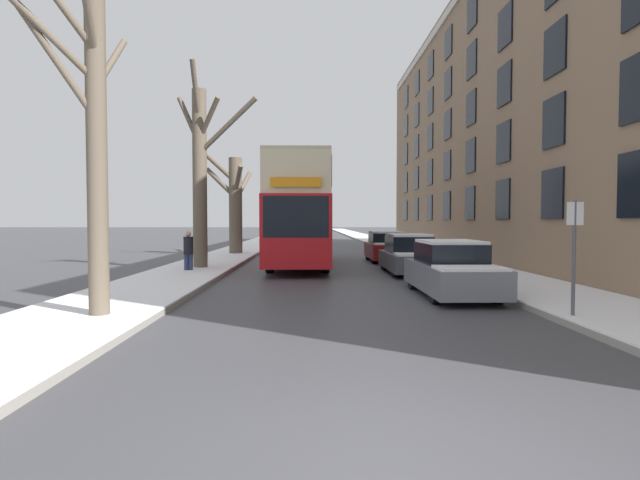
{
  "coord_description": "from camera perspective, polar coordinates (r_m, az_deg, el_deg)",
  "views": [
    {
      "loc": [
        -0.83,
        -3.74,
        1.97
      ],
      "look_at": [
        -0.53,
        13.0,
        1.34
      ],
      "focal_mm": 28.0,
      "sensor_mm": 36.0,
      "label": 1
    }
  ],
  "objects": [
    {
      "name": "pedestrian_left_sidewalk",
      "position": [
        19.14,
        -14.81,
        -1.18
      ],
      "size": [
        0.35,
        0.35,
        1.61
      ],
      "rotation": [
        0.0,
        0.0,
        0.22
      ],
      "color": "navy",
      "rests_on": "ground"
    },
    {
      "name": "parked_car_0",
      "position": [
        13.66,
        14.77,
        -3.36
      ],
      "size": [
        1.72,
        4.32,
        1.46
      ],
      "color": "slate",
      "rests_on": "ground"
    },
    {
      "name": "double_decker_bus",
      "position": [
        22.41,
        -2.33,
        3.64
      ],
      "size": [
        2.49,
        11.35,
        4.52
      ],
      "color": "red",
      "rests_on": "ground"
    },
    {
      "name": "parked_car_2",
      "position": [
        24.78,
        7.59,
        -0.85
      ],
      "size": [
        1.77,
        3.95,
        1.47
      ],
      "color": "maroon",
      "rests_on": "ground"
    },
    {
      "name": "parked_car_1",
      "position": [
        19.17,
        10.14,
        -1.74
      ],
      "size": [
        1.74,
        4.3,
        1.49
      ],
      "color": "#474C56",
      "rests_on": "ground"
    },
    {
      "name": "ground_plane",
      "position": [
        4.31,
        11.29,
        -25.13
      ],
      "size": [
        320.0,
        320.0,
        0.0
      ],
      "primitive_type": "plane",
      "color": "#424247"
    },
    {
      "name": "bare_tree_left_1",
      "position": [
        20.33,
        -13.46,
        7.71
      ],
      "size": [
        3.38,
        2.63,
        8.0
      ],
      "color": "brown",
      "rests_on": "ground"
    },
    {
      "name": "street_sign_post",
      "position": [
        10.73,
        27.03,
        -1.31
      ],
      "size": [
        0.32,
        0.07,
        2.37
      ],
      "color": "#4C4F54",
      "rests_on": "ground"
    },
    {
      "name": "bare_tree_left_0",
      "position": [
        10.68,
        -24.72,
        11.98
      ],
      "size": [
        2.25,
        3.12,
        7.03
      ],
      "color": "brown",
      "rests_on": "ground"
    },
    {
      "name": "bare_tree_left_2",
      "position": [
        28.85,
        -9.7,
        4.3
      ],
      "size": [
        2.45,
        4.52,
        5.85
      ],
      "color": "brown",
      "rests_on": "ground"
    },
    {
      "name": "sidewalk_right",
      "position": [
        57.11,
        5.24,
        0.25
      ],
      "size": [
        2.97,
        130.0,
        0.16
      ],
      "color": "gray",
      "rests_on": "ground"
    },
    {
      "name": "oncoming_van",
      "position": [
        43.43,
        -1.8,
        1.19
      ],
      "size": [
        2.04,
        5.73,
        2.28
      ],
      "color": "white",
      "rests_on": "ground"
    },
    {
      "name": "sidewalk_left",
      "position": [
        56.95,
        -5.62,
        0.25
      ],
      "size": [
        2.97,
        130.0,
        0.16
      ],
      "color": "gray",
      "rests_on": "ground"
    },
    {
      "name": "terrace_facade_right",
      "position": [
        27.4,
        26.15,
        12.75
      ],
      "size": [
        9.1,
        42.06,
        14.21
      ],
      "color": "#8C7056",
      "rests_on": "ground"
    }
  ]
}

